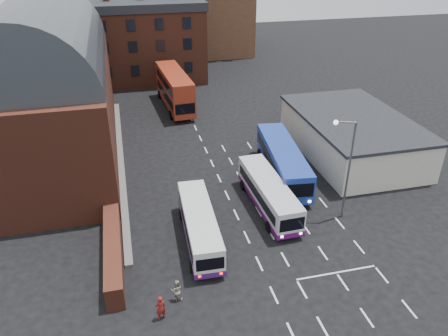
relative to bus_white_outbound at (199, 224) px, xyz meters
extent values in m
plane|color=black|center=(3.67, -2.92, -1.55)|extent=(180.00, 180.00, 0.00)
cube|color=#602B1E|center=(-11.83, 18.08, 3.45)|extent=(12.00, 28.00, 10.00)
cylinder|color=#1E2328|center=(-11.83, 18.08, 8.45)|extent=(12.00, 26.00, 12.00)
cube|color=#602B1E|center=(-6.53, -0.92, -0.65)|extent=(1.20, 10.00, 1.80)
cube|color=beige|center=(18.67, 11.08, 0.45)|extent=(10.00, 16.00, 4.00)
cube|color=#282B30|center=(18.67, 11.08, 2.55)|extent=(10.40, 16.40, 0.30)
cube|color=brown|center=(-2.33, 43.08, 3.95)|extent=(22.00, 10.00, 11.00)
cube|color=brown|center=(9.67, 63.08, 4.45)|extent=(22.00, 22.00, 12.00)
cube|color=silver|center=(0.00, 0.00, -0.02)|extent=(2.55, 9.68, 2.18)
cube|color=black|center=(0.00, 0.00, 0.11)|extent=(2.56, 8.49, 0.79)
cylinder|color=black|center=(-0.97, 3.10, -1.11)|extent=(0.28, 0.88, 0.87)
cylinder|color=black|center=(-1.22, -3.36, -1.11)|extent=(0.28, 0.88, 0.87)
cylinder|color=black|center=(1.21, 3.01, -1.11)|extent=(0.28, 0.88, 0.87)
cylinder|color=black|center=(0.96, -3.44, -1.11)|extent=(0.28, 0.88, 0.87)
cube|color=silver|center=(6.60, 3.02, 0.05)|extent=(2.60, 10.09, 2.28)
cube|color=black|center=(6.60, 3.02, 0.18)|extent=(2.62, 8.89, 0.82)
cylinder|color=black|center=(7.84, -0.13, -1.09)|extent=(0.28, 0.92, 0.91)
cylinder|color=black|center=(7.62, 6.60, -1.09)|extent=(0.28, 0.92, 0.91)
cylinder|color=black|center=(5.56, -0.21, -1.09)|extent=(0.28, 0.92, 0.91)
cylinder|color=black|center=(5.34, 6.53, -1.09)|extent=(0.28, 0.92, 0.91)
cube|color=#1D389B|center=(9.67, 7.86, 0.34)|extent=(3.99, 12.08, 2.69)
cube|color=black|center=(9.67, 7.86, 0.50)|extent=(3.92, 10.89, 0.97)
cylinder|color=black|center=(10.59, 3.96, -1.01)|extent=(0.42, 1.10, 1.08)
cylinder|color=black|center=(11.47, 11.89, -1.01)|extent=(0.42, 1.10, 1.08)
cylinder|color=black|center=(7.91, 4.26, -1.01)|extent=(0.42, 1.10, 1.08)
cylinder|color=black|center=(8.79, 12.19, -1.01)|extent=(0.42, 1.10, 1.08)
cube|color=#9A301B|center=(2.30, 29.40, 1.19)|extent=(3.60, 12.44, 4.35)
cube|color=black|center=(2.30, 29.40, 0.57)|extent=(3.58, 11.25, 1.00)
cylinder|color=black|center=(3.95, 25.60, -0.99)|extent=(0.39, 1.13, 1.12)
cylinder|color=black|center=(3.40, 33.84, -0.99)|extent=(0.39, 1.13, 1.12)
cylinder|color=black|center=(1.16, 25.41, -0.99)|extent=(0.39, 1.13, 1.12)
cylinder|color=black|center=(0.61, 33.66, -0.99)|extent=(0.39, 1.13, 1.12)
cylinder|color=#555659|center=(12.27, 0.33, 2.73)|extent=(0.17, 0.17, 8.56)
cylinder|color=#555659|center=(11.56, 0.58, 7.01)|extent=(1.45, 0.59, 0.11)
sphere|color=#FFF2CC|center=(10.85, 0.82, 6.96)|extent=(0.39, 0.39, 0.39)
imported|color=maroon|center=(-3.81, -7.10, -0.65)|extent=(0.75, 0.59, 1.79)
imported|color=#A09384|center=(-2.62, -5.74, -0.77)|extent=(0.87, 0.75, 1.56)
camera|label=1|loc=(-4.62, -26.89, 19.70)|focal=35.00mm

